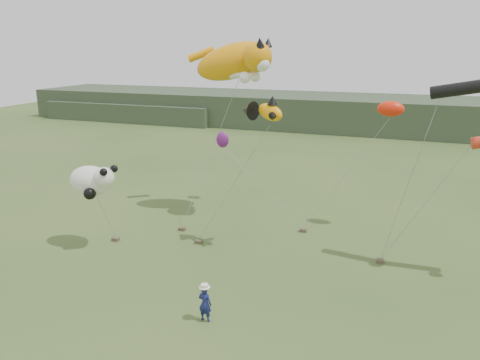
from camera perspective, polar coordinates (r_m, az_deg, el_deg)
name	(u,v)px	position (r m, az deg, el deg)	size (l,w,h in m)	color
ground	(206,299)	(19.87, -4.16, -14.31)	(120.00, 120.00, 0.00)	#385123
headland	(328,112)	(61.66, 10.68, 8.11)	(90.00, 13.00, 4.00)	#2D3D28
festival_attendant	(205,304)	(18.18, -4.29, -14.80)	(0.52, 0.34, 1.43)	navy
sandbag_anchors	(233,239)	(25.16, -0.84, -7.26)	(13.84, 5.03, 0.18)	brown
cat_kite	(238,61)	(27.58, -0.25, 14.31)	(5.81, 3.38, 3.09)	orange
fish_kite	(262,111)	(22.49, 2.70, 8.42)	(2.57, 1.67, 1.28)	#FF9E07
panda_kite	(93,181)	(24.55, -17.53, -0.08)	(2.71, 1.75, 1.68)	white
misc_kites	(324,121)	(27.48, 10.24, 7.09)	(11.49, 2.21, 3.58)	red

